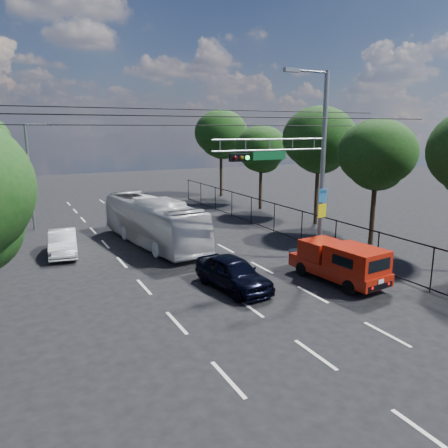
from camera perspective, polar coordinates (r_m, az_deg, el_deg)
ground at (r=14.18m, az=11.82°, el=-16.35°), size 120.00×120.00×0.00m
lane_markings at (r=25.81m, az=-7.79°, el=-2.89°), size 6.12×38.00×0.01m
signal_mast at (r=22.07m, az=10.36°, el=8.26°), size 6.43×0.39×9.50m
streetlight_left at (r=31.77m, az=-23.78°, el=6.27°), size 2.09×0.22×7.08m
utility_wires at (r=20.08m, az=-3.45°, el=13.74°), size 22.00×5.04×0.74m
fence_right at (r=27.36m, az=8.66°, el=0.18°), size 0.06×34.03×2.00m
tree_right_b at (r=26.78m, az=19.31°, el=8.07°), size 4.50×4.50×7.31m
tree_right_c at (r=31.59m, az=12.28°, el=10.26°), size 5.10×5.10×8.29m
tree_right_d at (r=37.13m, az=4.88°, el=9.41°), size 4.32×4.32×7.02m
tree_right_e at (r=44.20m, az=-0.39°, el=11.33°), size 5.28×5.28×8.58m
red_pickup at (r=20.16m, az=14.83°, el=-4.74°), size 2.24×4.97×1.80m
navy_hatchback at (r=18.76m, az=1.18°, el=-6.40°), size 2.19×4.36×1.42m
white_bus at (r=26.08m, az=-9.26°, el=0.34°), size 3.55×10.13×2.76m
white_van at (r=25.29m, az=-20.32°, el=-2.33°), size 1.86×4.18×1.33m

